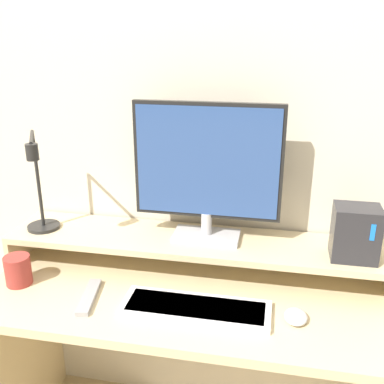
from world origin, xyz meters
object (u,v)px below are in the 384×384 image
at_px(desk_lamp, 39,196).
at_px(mouse, 296,316).
at_px(monitor, 207,169).
at_px(mug, 18,270).
at_px(remote_control, 89,297).
at_px(keyboard, 196,308).
at_px(router_dock, 355,233).

xyz_separation_m(desk_lamp, mouse, (0.87, -0.17, -0.25)).
distance_m(monitor, mouse, 0.53).
bearing_deg(mug, remote_control, -9.10).
distance_m(desk_lamp, remote_control, 0.39).
height_order(keyboard, mouse, mouse).
distance_m(monitor, remote_control, 0.55).
bearing_deg(keyboard, remote_control, -179.62).
relative_size(desk_lamp, remote_control, 1.88).
height_order(mouse, mug, mug).
distance_m(remote_control, mug, 0.27).
relative_size(desk_lamp, mug, 3.65).
relative_size(remote_control, mug, 1.95).
xyz_separation_m(keyboard, mug, (-0.60, 0.04, 0.04)).
bearing_deg(desk_lamp, monitor, 7.56).
height_order(router_dock, remote_control, router_dock).
bearing_deg(monitor, keyboard, -87.49).
bearing_deg(monitor, mouse, -38.72).
bearing_deg(router_dock, keyboard, -155.73).
relative_size(monitor, desk_lamp, 1.35).
height_order(desk_lamp, mug, desk_lamp).
height_order(monitor, desk_lamp, monitor).
height_order(keyboard, mug, mug).
bearing_deg(mug, keyboard, -3.80).
xyz_separation_m(keyboard, remote_control, (-0.34, -0.00, -0.00)).
height_order(monitor, keyboard, monitor).
bearing_deg(keyboard, router_dock, 24.27).
relative_size(desk_lamp, router_dock, 2.10).
distance_m(monitor, keyboard, 0.44).
relative_size(mouse, mug, 0.89).
relative_size(desk_lamp, keyboard, 0.81).
height_order(router_dock, mug, router_dock).
distance_m(mouse, remote_control, 0.63).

